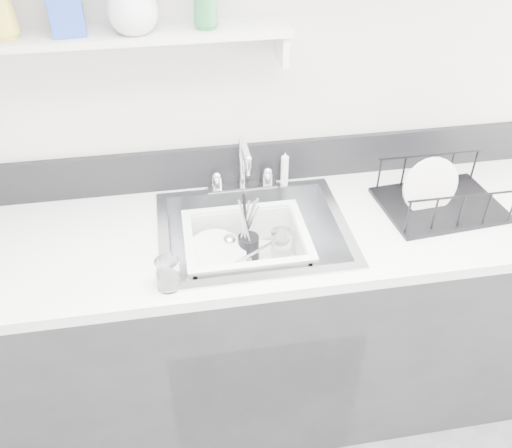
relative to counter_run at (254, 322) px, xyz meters
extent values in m
cube|color=silver|center=(0.00, 0.30, 0.84)|extent=(3.50, 0.02, 2.60)
cube|color=#28282C|center=(0.00, 0.00, -0.02)|extent=(3.20, 0.62, 0.88)
cube|color=white|center=(0.00, 0.00, 0.44)|extent=(3.20, 0.62, 0.04)
cube|color=black|center=(0.00, 0.30, 0.54)|extent=(3.20, 0.02, 0.16)
cube|color=silver|center=(0.00, 0.25, 0.47)|extent=(0.26, 0.06, 0.02)
cylinder|color=silver|center=(-0.10, 0.25, 0.50)|extent=(0.04, 0.04, 0.05)
cylinder|color=silver|center=(0.10, 0.25, 0.50)|extent=(0.04, 0.04, 0.05)
cylinder|color=silver|center=(0.00, 0.25, 0.57)|extent=(0.02, 0.02, 0.20)
cylinder|color=silver|center=(0.00, 0.18, 0.68)|extent=(0.02, 0.15, 0.02)
cylinder|color=white|center=(0.16, 0.25, 0.53)|extent=(0.03, 0.03, 0.14)
cube|color=silver|center=(-0.35, 0.23, 1.06)|extent=(1.00, 0.16, 0.02)
cube|color=silver|center=(0.13, 0.23, 1.00)|extent=(0.02, 0.14, 0.10)
cylinder|color=white|center=(-0.12, -0.01, 0.32)|extent=(0.23, 0.23, 0.01)
cylinder|color=white|center=(-0.12, 0.00, 0.33)|extent=(0.22, 0.22, 0.01)
cylinder|color=white|center=(-0.13, -0.01, 0.36)|extent=(0.26, 0.25, 0.09)
cylinder|color=black|center=(-0.01, 0.03, 0.35)|extent=(0.07, 0.07, 0.09)
cylinder|color=silver|center=(-0.02, 0.04, 0.44)|extent=(0.01, 0.05, 0.19)
cylinder|color=silver|center=(0.00, 0.03, 0.43)|extent=(0.02, 0.04, 0.17)
cylinder|color=black|center=(-0.02, 0.04, 0.46)|extent=(0.01, 0.05, 0.20)
cylinder|color=white|center=(0.10, 0.02, 0.36)|extent=(0.10, 0.10, 0.11)
cylinder|color=white|center=(-0.29, -0.23, 0.51)|extent=(0.08, 0.08, 0.10)
imported|color=white|center=(0.09, -0.09, 0.32)|extent=(0.13, 0.13, 0.03)
imported|color=silver|center=(-0.31, 0.21, 1.17)|extent=(0.16, 0.16, 0.19)
camera|label=1|loc=(-0.23, -1.43, 1.58)|focal=38.00mm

